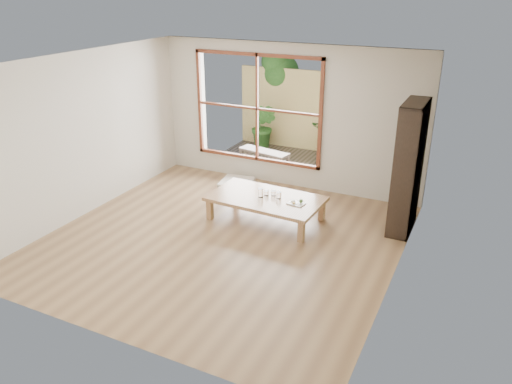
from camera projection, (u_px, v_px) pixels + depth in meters
ground at (224, 239)px, 7.48m from camera, size 5.00×5.00×0.00m
low_table at (266, 200)px, 7.96m from camera, size 1.83×1.09×0.39m
floor_cushion at (237, 183)px, 9.45m from camera, size 0.67×0.67×0.08m
bookshelf at (408, 168)px, 7.44m from camera, size 0.32×0.90×1.99m
glass_tall at (261, 193)px, 7.92m from camera, size 0.08×0.08×0.15m
glass_mid at (279, 195)px, 7.87m from camera, size 0.08×0.08×0.11m
glass_short at (273, 193)px, 7.98m from camera, size 0.07×0.07×0.09m
glass_small at (266, 193)px, 7.99m from camera, size 0.07×0.07×0.09m
food_tray at (297, 203)px, 7.70m from camera, size 0.27×0.21×0.08m
deck at (280, 162)px, 10.67m from camera, size 2.80×2.00×0.05m
garden_bench at (264, 153)px, 10.22m from camera, size 1.13×0.52×0.34m
bamboo_fence at (299, 110)px, 11.15m from camera, size 2.80×0.06×1.80m
shrub_right at (334, 135)px, 10.68m from camera, size 0.95×0.84×0.98m
shrub_left at (264, 126)px, 11.21m from camera, size 0.65×0.57×1.05m
garden_tree at (277, 73)px, 11.38m from camera, size 1.04×0.85×2.22m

